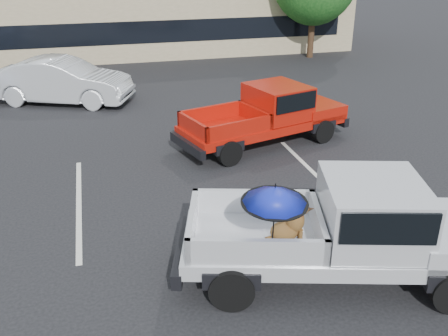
{
  "coord_description": "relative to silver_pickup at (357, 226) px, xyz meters",
  "views": [
    {
      "loc": [
        -2.38,
        -8.73,
        5.5
      ],
      "look_at": [
        0.04,
        0.32,
        1.3
      ],
      "focal_mm": 40.0,
      "sensor_mm": 36.0,
      "label": 1
    }
  ],
  "objects": [
    {
      "name": "silver_pickup",
      "position": [
        0.0,
        0.0,
        0.0
      ],
      "size": [
        6.01,
        3.46,
        2.06
      ],
      "rotation": [
        0.0,
        0.0,
        -0.28
      ],
      "color": "black",
      "rests_on": "ground"
    },
    {
      "name": "stripe_right",
      "position": [
        1.22,
        4.1,
        -1.05
      ],
      "size": [
        0.12,
        5.0,
        0.01
      ],
      "primitive_type": "cube",
      "color": "silver",
      "rests_on": "ground"
    },
    {
      "name": "ground",
      "position": [
        -1.78,
        2.1,
        -1.05
      ],
      "size": [
        90.0,
        90.0,
        0.0
      ],
      "primitive_type": "plane",
      "color": "black",
      "rests_on": "ground"
    },
    {
      "name": "silver_sedan",
      "position": [
        -5.27,
        12.7,
        -0.21
      ],
      "size": [
        5.4,
        3.66,
        1.69
      ],
      "primitive_type": "imported",
      "rotation": [
        0.0,
        0.0,
        1.16
      ],
      "color": "silver",
      "rests_on": "ground"
    },
    {
      "name": "red_pickup",
      "position": [
        0.94,
        6.79,
        -0.1
      ],
      "size": [
        5.56,
        3.22,
        1.74
      ],
      "rotation": [
        0.0,
        0.0,
        0.28
      ],
      "color": "black",
      "rests_on": "ground"
    },
    {
      "name": "stripe_left",
      "position": [
        -4.78,
        4.1,
        -1.05
      ],
      "size": [
        0.12,
        5.0,
        0.01
      ],
      "primitive_type": "cube",
      "color": "silver",
      "rests_on": "ground"
    }
  ]
}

